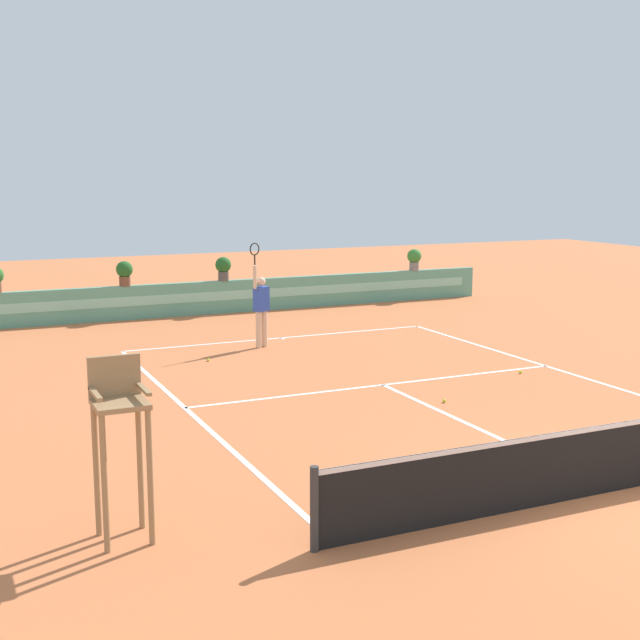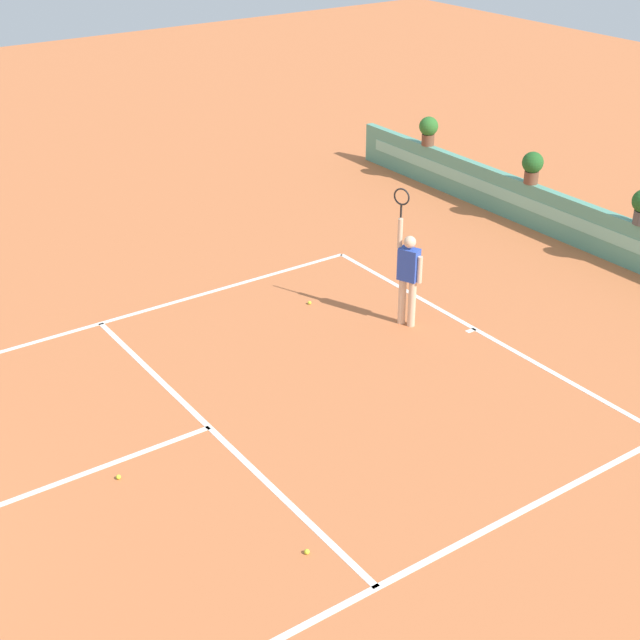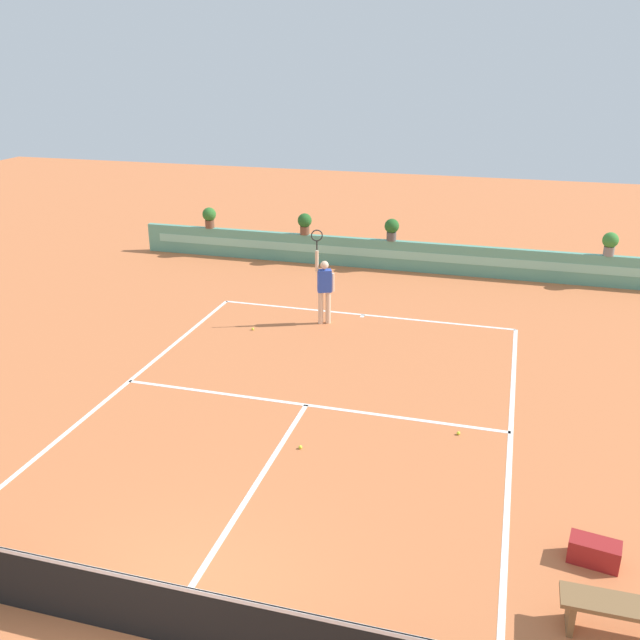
# 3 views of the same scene
# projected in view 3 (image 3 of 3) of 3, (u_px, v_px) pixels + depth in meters

# --- Properties ---
(ground_plane) EXTENTS (60.00, 60.00, 0.00)m
(ground_plane) POSITION_uv_depth(u_px,v_px,m) (300.00, 414.00, 14.00)
(ground_plane) COLOR #C66B3D
(court_lines) EXTENTS (8.32, 11.94, 0.01)m
(court_lines) POSITION_uv_depth(u_px,v_px,m) (311.00, 398.00, 14.64)
(court_lines) COLOR white
(court_lines) RESTS_ON ground
(net) EXTENTS (8.92, 0.10, 1.00)m
(net) POSITION_uv_depth(u_px,v_px,m) (154.00, 608.00, 8.43)
(net) COLOR #333333
(net) RESTS_ON ground
(back_wall_barrier) EXTENTS (18.00, 0.21, 1.00)m
(back_wall_barrier) POSITION_uv_depth(u_px,v_px,m) (393.00, 255.00, 23.14)
(back_wall_barrier) COLOR #599E84
(back_wall_barrier) RESTS_ON ground
(bench_courtside) EXTENTS (1.60, 0.44, 0.51)m
(bench_courtside) POSITION_uv_depth(u_px,v_px,m) (627.00, 613.00, 8.53)
(bench_courtside) COLOR brown
(bench_courtside) RESTS_ON ground
(gear_bag) EXTENTS (0.75, 0.47, 0.36)m
(gear_bag) POSITION_uv_depth(u_px,v_px,m) (594.00, 552.00, 9.87)
(gear_bag) COLOR maroon
(gear_bag) RESTS_ON ground
(tennis_player) EXTENTS (0.58, 0.34, 2.58)m
(tennis_player) POSITION_uv_depth(u_px,v_px,m) (324.00, 286.00, 18.31)
(tennis_player) COLOR beige
(tennis_player) RESTS_ON ground
(tennis_ball_near_baseline) EXTENTS (0.07, 0.07, 0.07)m
(tennis_ball_near_baseline) POSITION_uv_depth(u_px,v_px,m) (458.00, 433.00, 13.23)
(tennis_ball_near_baseline) COLOR #CCE033
(tennis_ball_near_baseline) RESTS_ON ground
(tennis_ball_mid_court) EXTENTS (0.07, 0.07, 0.07)m
(tennis_ball_mid_court) POSITION_uv_depth(u_px,v_px,m) (300.00, 447.00, 12.76)
(tennis_ball_mid_court) COLOR #CCE033
(tennis_ball_mid_court) RESTS_ON ground
(tennis_ball_by_sideline) EXTENTS (0.07, 0.07, 0.07)m
(tennis_ball_by_sideline) POSITION_uv_depth(u_px,v_px,m) (253.00, 329.00, 18.21)
(tennis_ball_by_sideline) COLOR #CCE033
(tennis_ball_by_sideline) RESTS_ON ground
(potted_plant_far_right) EXTENTS (0.48, 0.48, 0.72)m
(potted_plant_far_right) POSITION_uv_depth(u_px,v_px,m) (610.00, 242.00, 21.12)
(potted_plant_far_right) COLOR gray
(potted_plant_far_right) RESTS_ON back_wall_barrier
(potted_plant_centre) EXTENTS (0.48, 0.48, 0.72)m
(potted_plant_centre) POSITION_uv_depth(u_px,v_px,m) (392.00, 228.00, 22.83)
(potted_plant_centre) COLOR #514C47
(potted_plant_centre) RESTS_ON back_wall_barrier
(potted_plant_left) EXTENTS (0.48, 0.48, 0.72)m
(potted_plant_left) POSITION_uv_depth(u_px,v_px,m) (305.00, 222.00, 23.59)
(potted_plant_left) COLOR brown
(potted_plant_left) RESTS_ON back_wall_barrier
(potted_plant_far_left) EXTENTS (0.48, 0.48, 0.72)m
(potted_plant_far_left) POSITION_uv_depth(u_px,v_px,m) (209.00, 216.00, 24.48)
(potted_plant_far_left) COLOR brown
(potted_plant_far_left) RESTS_ON back_wall_barrier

